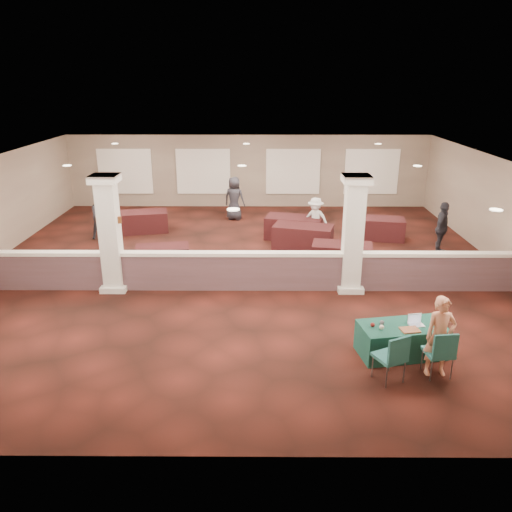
{
  "coord_description": "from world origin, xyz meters",
  "views": [
    {
      "loc": [
        0.49,
        -14.24,
        5.55
      ],
      "look_at": [
        0.41,
        -2.0,
        1.17
      ],
      "focal_mm": 35.0,
      "sensor_mm": 36.0,
      "label": 1
    }
  ],
  "objects_px": {
    "far_table_back_right": "(377,228)",
    "attendee_d": "(234,198)",
    "far_table_front_right": "(342,255)",
    "attendee_c": "(442,228)",
    "far_table_front_left": "(163,256)",
    "attendee_b": "(315,219)",
    "conf_chair_side": "(393,355)",
    "far_table_back_left": "(142,222)",
    "attendee_a": "(101,216)",
    "conf_chair_main": "(441,350)",
    "woman": "(440,337)",
    "far_table_back_center": "(294,228)",
    "near_table": "(401,340)",
    "far_table_front_center": "(303,237)"
  },
  "relations": [
    {
      "from": "near_table",
      "to": "conf_chair_main",
      "type": "xyz_separation_m",
      "value": [
        0.51,
        -0.87,
        0.26
      ]
    },
    {
      "from": "far_table_front_right",
      "to": "attendee_c",
      "type": "relative_size",
      "value": 1.03
    },
    {
      "from": "far_table_back_right",
      "to": "attendee_b",
      "type": "relative_size",
      "value": 1.21
    },
    {
      "from": "near_table",
      "to": "attendee_c",
      "type": "distance_m",
      "value": 7.12
    },
    {
      "from": "far_table_back_center",
      "to": "far_table_front_right",
      "type": "bearing_deg",
      "value": -65.7
    },
    {
      "from": "attendee_c",
      "to": "far_table_back_center",
      "type": "bearing_deg",
      "value": 101.15
    },
    {
      "from": "woman",
      "to": "far_table_back_right",
      "type": "xyz_separation_m",
      "value": [
        0.8,
        8.86,
        -0.44
      ]
    },
    {
      "from": "near_table",
      "to": "conf_chair_side",
      "type": "bearing_deg",
      "value": -123.42
    },
    {
      "from": "attendee_a",
      "to": "far_table_front_left",
      "type": "bearing_deg",
      "value": -82.49
    },
    {
      "from": "conf_chair_side",
      "to": "far_table_back_left",
      "type": "distance_m",
      "value": 12.19
    },
    {
      "from": "far_table_back_left",
      "to": "conf_chair_main",
      "type": "bearing_deg",
      "value": -50.81
    },
    {
      "from": "far_table_front_center",
      "to": "attendee_d",
      "type": "bearing_deg",
      "value": 124.5
    },
    {
      "from": "far_table_back_right",
      "to": "attendee_c",
      "type": "distance_m",
      "value": 2.44
    },
    {
      "from": "conf_chair_side",
      "to": "far_table_front_right",
      "type": "distance_m",
      "value": 6.27
    },
    {
      "from": "attendee_b",
      "to": "attendee_d",
      "type": "distance_m",
      "value": 4.1
    },
    {
      "from": "far_table_back_left",
      "to": "attendee_a",
      "type": "relative_size",
      "value": 1.15
    },
    {
      "from": "conf_chair_main",
      "to": "far_table_back_left",
      "type": "height_order",
      "value": "conf_chair_main"
    },
    {
      "from": "conf_chair_side",
      "to": "attendee_a",
      "type": "height_order",
      "value": "attendee_a"
    },
    {
      "from": "attendee_b",
      "to": "conf_chair_main",
      "type": "bearing_deg",
      "value": -53.64
    },
    {
      "from": "near_table",
      "to": "far_table_front_left",
      "type": "height_order",
      "value": "near_table"
    },
    {
      "from": "far_table_front_right",
      "to": "attendee_d",
      "type": "xyz_separation_m",
      "value": [
        -3.58,
        5.46,
        0.52
      ]
    },
    {
      "from": "near_table",
      "to": "conf_chair_side",
      "type": "xyz_separation_m",
      "value": [
        -0.46,
        -1.05,
        0.27
      ]
    },
    {
      "from": "far_table_back_right",
      "to": "attendee_d",
      "type": "bearing_deg",
      "value": 154.28
    },
    {
      "from": "woman",
      "to": "attendee_a",
      "type": "bearing_deg",
      "value": 132.01
    },
    {
      "from": "attendee_c",
      "to": "attendee_d",
      "type": "bearing_deg",
      "value": 89.48
    },
    {
      "from": "far_table_back_center",
      "to": "attendee_c",
      "type": "height_order",
      "value": "attendee_c"
    },
    {
      "from": "far_table_back_left",
      "to": "attendee_a",
      "type": "height_order",
      "value": "attendee_a"
    },
    {
      "from": "far_table_back_center",
      "to": "conf_chair_side",
      "type": "bearing_deg",
      "value": -81.95
    },
    {
      "from": "near_table",
      "to": "attendee_c",
      "type": "height_order",
      "value": "attendee_c"
    },
    {
      "from": "far_table_back_left",
      "to": "far_table_back_center",
      "type": "relative_size",
      "value": 0.96
    },
    {
      "from": "attendee_a",
      "to": "attendee_b",
      "type": "xyz_separation_m",
      "value": [
        7.74,
        -0.21,
        -0.06
      ]
    },
    {
      "from": "far_table_back_right",
      "to": "attendee_b",
      "type": "distance_m",
      "value": 2.34
    },
    {
      "from": "woman",
      "to": "attendee_a",
      "type": "relative_size",
      "value": 0.99
    },
    {
      "from": "woman",
      "to": "attendee_b",
      "type": "relative_size",
      "value": 1.06
    },
    {
      "from": "far_table_back_center",
      "to": "attendee_d",
      "type": "height_order",
      "value": "attendee_d"
    },
    {
      "from": "far_table_front_right",
      "to": "attendee_a",
      "type": "distance_m",
      "value": 8.8
    },
    {
      "from": "far_table_front_left",
      "to": "attendee_b",
      "type": "distance_m",
      "value": 5.7
    },
    {
      "from": "far_table_front_right",
      "to": "attendee_b",
      "type": "distance_m",
      "value": 2.79
    },
    {
      "from": "far_table_front_right",
      "to": "far_table_back_right",
      "type": "relative_size",
      "value": 0.96
    },
    {
      "from": "far_table_front_left",
      "to": "far_table_back_right",
      "type": "distance_m",
      "value": 7.85
    },
    {
      "from": "near_table",
      "to": "conf_chair_main",
      "type": "relative_size",
      "value": 1.75
    },
    {
      "from": "woman",
      "to": "attendee_d",
      "type": "bearing_deg",
      "value": 107.43
    },
    {
      "from": "woman",
      "to": "far_table_back_center",
      "type": "xyz_separation_m",
      "value": [
        -2.25,
        8.86,
        -0.42
      ]
    },
    {
      "from": "far_table_back_right",
      "to": "attendee_a",
      "type": "height_order",
      "value": "attendee_a"
    },
    {
      "from": "far_table_front_left",
      "to": "attendee_c",
      "type": "xyz_separation_m",
      "value": [
        9.0,
        1.22,
        0.55
      ]
    },
    {
      "from": "conf_chair_side",
      "to": "attendee_c",
      "type": "relative_size",
      "value": 0.58
    },
    {
      "from": "far_table_back_right",
      "to": "attendee_d",
      "type": "distance_m",
      "value": 5.93
    },
    {
      "from": "far_table_front_left",
      "to": "attendee_b",
      "type": "bearing_deg",
      "value": 28.36
    },
    {
      "from": "far_table_front_center",
      "to": "far_table_back_right",
      "type": "xyz_separation_m",
      "value": [
        2.8,
        1.11,
        -0.02
      ]
    },
    {
      "from": "far_table_front_center",
      "to": "attendee_c",
      "type": "bearing_deg",
      "value": -7.26
    }
  ]
}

